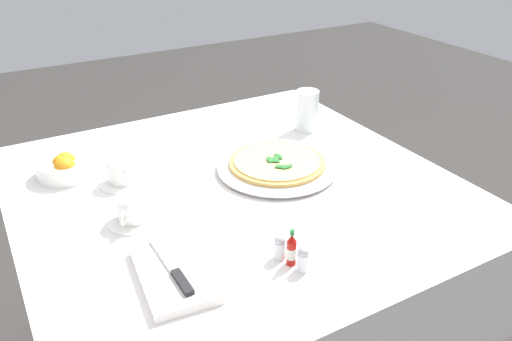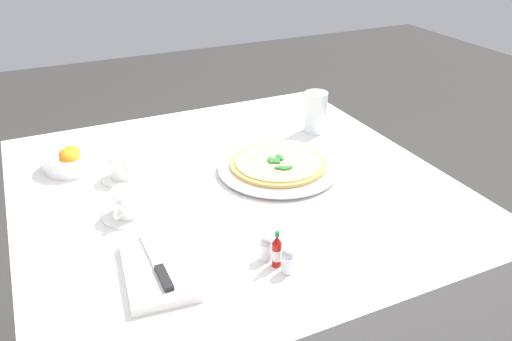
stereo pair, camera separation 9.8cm
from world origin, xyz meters
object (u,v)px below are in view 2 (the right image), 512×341
hot_sauce_bottle (277,251)px  salt_shaker (266,249)px  napkin_folded (158,269)px  coffee_cup_near_right (124,167)px  pepper_shaker (288,262)px  pizza (278,163)px  coffee_cup_center_back (128,204)px  water_glass_back_corner (315,114)px  citrus_bowl (71,159)px  dinner_knife (157,263)px  pizza_plate (278,167)px

hot_sauce_bottle → salt_shaker: hot_sauce_bottle is taller
napkin_folded → salt_shaker: bearing=-96.6°
coffee_cup_near_right → pepper_shaker: bearing=-158.6°
napkin_folded → pepper_shaker: pepper_shaker is taller
pizza → coffee_cup_center_back: bearing=96.5°
napkin_folded → hot_sauce_bottle: hot_sauce_bottle is taller
salt_shaker → water_glass_back_corner: bearing=-39.1°
citrus_bowl → hot_sauce_bottle: 0.69m
dinner_knife → napkin_folded: bearing=-180.0°
pizza_plate → water_glass_back_corner: bearing=-50.0°
napkin_folded → hot_sauce_bottle: 0.24m
napkin_folded → hot_sauce_bottle: bearing=-102.7°
pepper_shaker → coffee_cup_near_right: bearing=21.4°
pizza → coffee_cup_center_back: coffee_cup_center_back is taller
napkin_folded → pepper_shaker: 0.26m
coffee_cup_center_back → citrus_bowl: same height
citrus_bowl → pepper_shaker: size_ratio=2.67×
pizza_plate → coffee_cup_near_right: (0.14, 0.38, 0.02)m
coffee_cup_center_back → hot_sauce_bottle: hot_sauce_bottle is taller
water_glass_back_corner → coffee_cup_near_right: bearing=94.8°
pizza_plate → coffee_cup_near_right: bearing=70.2°
coffee_cup_near_right → salt_shaker: bearing=-158.4°
coffee_cup_near_right → salt_shaker: 0.51m
pizza_plate → dinner_knife: dinner_knife is taller
dinner_knife → pepper_shaker: (-0.11, -0.23, 0.00)m
pizza_plate → water_glass_back_corner: size_ratio=2.53×
pepper_shaker → pizza: bearing=-24.6°
hot_sauce_bottle → dinner_knife: bearing=70.7°
water_glass_back_corner → citrus_bowl: size_ratio=0.86×
dinner_knife → coffee_cup_near_right: bearing=-3.6°
coffee_cup_near_right → dinner_knife: bearing=176.1°
pizza_plate → hot_sauce_bottle: size_ratio=3.93×
citrus_bowl → pepper_shaker: citrus_bowl is taller
salt_shaker → citrus_bowl: bearing=27.7°
hot_sauce_bottle → napkin_folded: bearing=71.3°
dinner_knife → salt_shaker: 0.22m
coffee_cup_near_right → hot_sauce_bottle: size_ratio=1.60×
pizza_plate → dinner_knife: size_ratio=1.67×
hot_sauce_bottle → pepper_shaker: bearing=-160.3°
water_glass_back_corner → salt_shaker: water_glass_back_corner is taller
hot_sauce_bottle → pizza: bearing=-27.6°
water_glass_back_corner → citrus_bowl: water_glass_back_corner is taller
salt_shaker → coffee_cup_near_right: bearing=21.6°
coffee_cup_near_right → hot_sauce_bottle: (-0.50, -0.20, 0.00)m
pizza → hot_sauce_bottle: hot_sauce_bottle is taller
pizza → salt_shaker: bearing=149.2°
pizza_plate → coffee_cup_center_back: bearing=96.6°
coffee_cup_near_right → dinner_knife: size_ratio=0.68×
pizza → salt_shaker: salt_shaker is taller
dinner_knife → salt_shaker: size_ratio=3.47×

